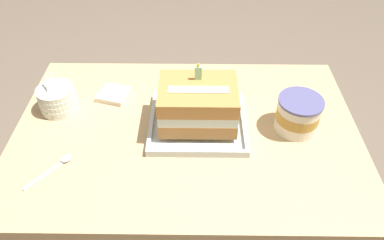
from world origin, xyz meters
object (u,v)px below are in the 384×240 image
(birthday_cake, at_px, (198,104))
(foil_tray, at_px, (198,123))
(ice_cream_tub, at_px, (298,114))
(serving_spoon_near_tray, at_px, (61,163))
(bowl_stack, at_px, (57,99))
(napkin_pile, at_px, (114,94))

(birthday_cake, bearing_deg, foil_tray, -90.00)
(foil_tray, relative_size, ice_cream_tub, 2.22)
(serving_spoon_near_tray, bearing_deg, bowl_stack, 105.96)
(serving_spoon_near_tray, relative_size, napkin_pile, 1.14)
(bowl_stack, distance_m, serving_spoon_near_tray, 0.25)
(birthday_cake, height_order, ice_cream_tub, birthday_cake)
(bowl_stack, bearing_deg, ice_cream_tub, -6.34)
(birthday_cake, xyz_separation_m, serving_spoon_near_tray, (-0.38, -0.17, -0.08))
(foil_tray, height_order, ice_cream_tub, ice_cream_tub)
(birthday_cake, height_order, serving_spoon_near_tray, birthday_cake)
(napkin_pile, bearing_deg, bowl_stack, -158.89)
(foil_tray, relative_size, birthday_cake, 1.29)
(serving_spoon_near_tray, bearing_deg, foil_tray, 23.22)
(bowl_stack, height_order, napkin_pile, bowl_stack)
(birthday_cake, height_order, napkin_pile, birthday_cake)
(bowl_stack, relative_size, napkin_pile, 1.13)
(bowl_stack, height_order, serving_spoon_near_tray, bowl_stack)
(napkin_pile, bearing_deg, foil_tray, -25.78)
(birthday_cake, bearing_deg, serving_spoon_near_tray, -156.77)
(birthday_cake, distance_m, bowl_stack, 0.46)
(birthday_cake, relative_size, serving_spoon_near_tray, 1.75)
(foil_tray, relative_size, bowl_stack, 2.26)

